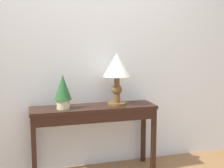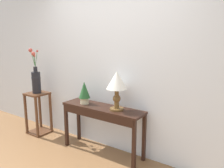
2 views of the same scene
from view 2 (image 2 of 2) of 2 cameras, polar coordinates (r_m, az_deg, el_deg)
back_wall_with_art at (r=3.40m, az=0.53°, el=6.23°), size 9.00×0.10×2.80m
console_table at (r=3.36m, az=-2.65°, el=-7.57°), size 1.30×0.35×0.72m
table_lamp at (r=3.11m, az=1.19°, el=0.15°), size 0.29×0.29×0.54m
potted_plant_on_console at (r=3.46m, az=-6.94°, el=-1.96°), size 0.17×0.17×0.34m
pedestal_stand_left at (r=4.35m, az=-17.95°, el=-6.94°), size 0.35×0.35×0.75m
flower_vase_tall at (r=4.19m, az=-18.51°, el=1.18°), size 0.20×0.19×0.78m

